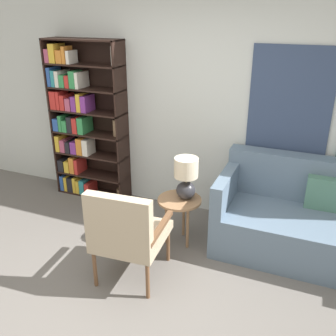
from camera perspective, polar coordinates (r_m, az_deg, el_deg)
The scene contains 7 objects.
ground_plane at distance 3.35m, azimuth -9.08°, elevation -21.21°, with size 14.00×14.00×0.00m, color #66605B.
wall_back at distance 4.34m, azimuth 4.45°, elevation 10.07°, with size 6.40×0.08×2.70m.
bookshelf at distance 4.93m, azimuth -13.18°, elevation 6.55°, with size 0.98×0.30×2.01m.
armchair at distance 3.33m, azimuth -6.38°, elevation -9.49°, with size 0.63×0.68×0.94m.
couch at distance 4.08m, azimuth 22.14°, elevation -7.95°, with size 2.02×0.91×0.93m.
side_table at distance 3.90m, azimuth 1.76°, elevation -5.59°, with size 0.46×0.46×0.52m.
table_lamp at distance 3.78m, azimuth 2.77°, elevation -1.27°, with size 0.24×0.24×0.45m.
Camera 1 is at (1.35, -2.00, 2.32)m, focal length 40.00 mm.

